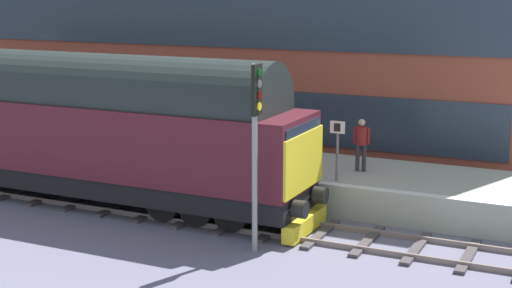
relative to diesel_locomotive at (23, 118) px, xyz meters
name	(u,v)px	position (x,y,z in m)	size (l,w,h in m)	color
ground_plane	(176,215)	(0.00, -5.68, -2.49)	(140.00, 140.00, 0.00)	slate
track_main	(176,213)	(0.00, -5.68, -2.43)	(2.50, 60.00, 0.15)	gray
station_platform	(231,172)	(3.60, -5.68, -1.99)	(4.00, 44.00, 1.01)	#A0A799
station_building	(191,21)	(9.83, -0.58, 2.68)	(5.73, 29.61, 10.34)	brown
diesel_locomotive	(23,118)	(0.00, 0.00, 0.00)	(2.74, 19.86, 4.68)	black
signal_post_mid	(256,131)	(-1.81, -9.15, 0.63)	(0.44, 0.22, 4.79)	gray
platform_number_sign	(337,141)	(2.13, -9.93, -0.28)	(0.10, 0.44, 1.79)	slate
waiting_passenger	(361,140)	(3.58, -10.20, -0.50)	(0.41, 0.50, 1.64)	#332E33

